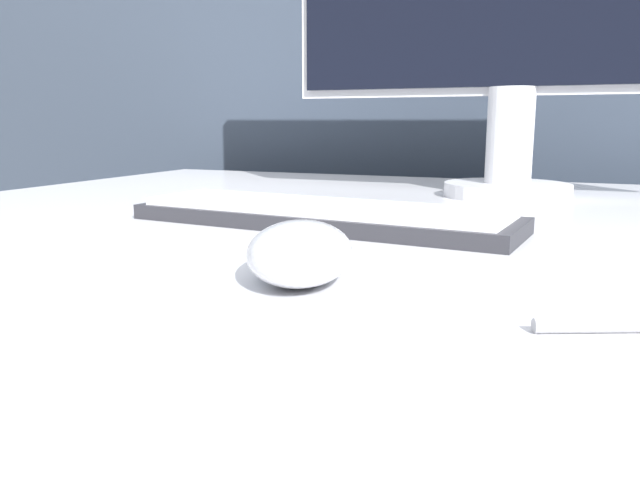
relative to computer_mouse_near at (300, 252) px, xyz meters
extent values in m
cube|color=#333D4C|center=(0.05, 0.96, -0.12)|extent=(5.00, 0.03, 1.23)
ellipsoid|color=silver|center=(0.00, 0.00, 0.00)|extent=(0.11, 0.14, 0.04)
cube|color=#28282D|center=(-0.08, 0.22, -0.01)|extent=(0.42, 0.16, 0.02)
cube|color=white|center=(-0.08, 0.22, 0.00)|extent=(0.40, 0.14, 0.01)
cylinder|color=silver|center=(0.08, 0.56, -0.01)|extent=(0.18, 0.18, 0.02)
cylinder|color=silver|center=(0.08, 0.56, 0.07)|extent=(0.07, 0.07, 0.14)
camera|label=1|loc=(0.17, -0.38, 0.09)|focal=35.00mm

